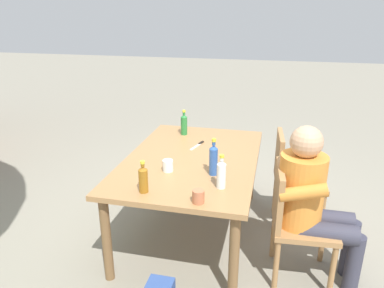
{
  "coord_description": "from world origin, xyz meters",
  "views": [
    {
      "loc": [
        -2.75,
        -0.64,
        1.9
      ],
      "look_at": [
        0.0,
        0.0,
        0.85
      ],
      "focal_mm": 34.01,
      "sensor_mm": 36.0,
      "label": 1
    }
  ],
  "objects_px": {
    "dining_table": "(192,166)",
    "person_in_white_shirt": "(312,198)",
    "chair_near_right": "(291,175)",
    "cup_terracotta": "(198,196)",
    "chair_near_left": "(293,217)",
    "cup_white": "(168,166)",
    "bottle_blue": "(213,159)",
    "bottle_green": "(184,124)",
    "bottle_clear": "(221,174)",
    "bottle_amber": "(143,179)",
    "table_knife": "(198,145)"
  },
  "relations": [
    {
      "from": "dining_table",
      "to": "person_in_white_shirt",
      "type": "distance_m",
      "value": 1.02
    },
    {
      "from": "chair_near_right",
      "to": "cup_terracotta",
      "type": "bearing_deg",
      "value": 150.18
    },
    {
      "from": "cup_terracotta",
      "to": "chair_near_left",
      "type": "bearing_deg",
      "value": -60.41
    },
    {
      "from": "dining_table",
      "to": "cup_white",
      "type": "bearing_deg",
      "value": 159.12
    },
    {
      "from": "cup_white",
      "to": "cup_terracotta",
      "type": "bearing_deg",
      "value": -141.88
    },
    {
      "from": "bottle_blue",
      "to": "bottle_green",
      "type": "xyz_separation_m",
      "value": [
        0.85,
        0.44,
        -0.02
      ]
    },
    {
      "from": "chair_near_right",
      "to": "bottle_clear",
      "type": "bearing_deg",
      "value": 148.77
    },
    {
      "from": "bottle_clear",
      "to": "dining_table",
      "type": "bearing_deg",
      "value": 33.4
    },
    {
      "from": "bottle_green",
      "to": "bottle_clear",
      "type": "bearing_deg",
      "value": -153.03
    },
    {
      "from": "bottle_blue",
      "to": "bottle_amber",
      "type": "bearing_deg",
      "value": 132.8
    },
    {
      "from": "bottle_amber",
      "to": "cup_white",
      "type": "height_order",
      "value": "bottle_amber"
    },
    {
      "from": "bottle_amber",
      "to": "bottle_green",
      "type": "relative_size",
      "value": 0.91
    },
    {
      "from": "chair_near_left",
      "to": "bottle_amber",
      "type": "relative_size",
      "value": 3.81
    },
    {
      "from": "bottle_amber",
      "to": "table_knife",
      "type": "distance_m",
      "value": 0.98
    },
    {
      "from": "dining_table",
      "to": "cup_white",
      "type": "xyz_separation_m",
      "value": [
        -0.31,
        0.12,
        0.12
      ]
    },
    {
      "from": "chair_near_left",
      "to": "bottle_green",
      "type": "height_order",
      "value": "bottle_green"
    },
    {
      "from": "bottle_blue",
      "to": "cup_white",
      "type": "relative_size",
      "value": 3.2
    },
    {
      "from": "table_knife",
      "to": "cup_white",
      "type": "bearing_deg",
      "value": 169.92
    },
    {
      "from": "bottle_blue",
      "to": "cup_terracotta",
      "type": "relative_size",
      "value": 3.26
    },
    {
      "from": "chair_near_left",
      "to": "chair_near_right",
      "type": "height_order",
      "value": "same"
    },
    {
      "from": "chair_near_right",
      "to": "cup_white",
      "type": "bearing_deg",
      "value": 125.07
    },
    {
      "from": "cup_white",
      "to": "cup_terracotta",
      "type": "distance_m",
      "value": 0.54
    },
    {
      "from": "chair_near_left",
      "to": "bottle_green",
      "type": "relative_size",
      "value": 3.49
    },
    {
      "from": "person_in_white_shirt",
      "to": "dining_table",
      "type": "bearing_deg",
      "value": 68.76
    },
    {
      "from": "bottle_green",
      "to": "table_knife",
      "type": "xyz_separation_m",
      "value": [
        -0.27,
        -0.2,
        -0.1
      ]
    },
    {
      "from": "chair_near_right",
      "to": "dining_table",
      "type": "bearing_deg",
      "value": 113.39
    },
    {
      "from": "chair_near_left",
      "to": "cup_white",
      "type": "height_order",
      "value": "chair_near_left"
    },
    {
      "from": "person_in_white_shirt",
      "to": "bottle_green",
      "type": "height_order",
      "value": "person_in_white_shirt"
    },
    {
      "from": "dining_table",
      "to": "chair_near_right",
      "type": "bearing_deg",
      "value": -66.61
    },
    {
      "from": "chair_near_left",
      "to": "person_in_white_shirt",
      "type": "relative_size",
      "value": 0.74
    },
    {
      "from": "dining_table",
      "to": "chair_near_right",
      "type": "distance_m",
      "value": 0.93
    },
    {
      "from": "table_knife",
      "to": "cup_terracotta",
      "type": "bearing_deg",
      "value": -167.63
    },
    {
      "from": "bottle_green",
      "to": "cup_terracotta",
      "type": "bearing_deg",
      "value": -161.79
    },
    {
      "from": "person_in_white_shirt",
      "to": "bottle_amber",
      "type": "relative_size",
      "value": 5.17
    },
    {
      "from": "bottle_clear",
      "to": "table_knife",
      "type": "relative_size",
      "value": 1.04
    },
    {
      "from": "bottle_blue",
      "to": "bottle_green",
      "type": "height_order",
      "value": "bottle_blue"
    },
    {
      "from": "chair_near_right",
      "to": "bottle_clear",
      "type": "relative_size",
      "value": 3.53
    },
    {
      "from": "chair_near_left",
      "to": "person_in_white_shirt",
      "type": "height_order",
      "value": "person_in_white_shirt"
    },
    {
      "from": "person_in_white_shirt",
      "to": "bottle_clear",
      "type": "xyz_separation_m",
      "value": [
        -0.12,
        0.63,
        0.18
      ]
    },
    {
      "from": "person_in_white_shirt",
      "to": "cup_white",
      "type": "distance_m",
      "value": 1.07
    },
    {
      "from": "cup_terracotta",
      "to": "dining_table",
      "type": "bearing_deg",
      "value": 16.24
    },
    {
      "from": "bottle_amber",
      "to": "cup_white",
      "type": "xyz_separation_m",
      "value": [
        0.36,
        -0.06,
        -0.05
      ]
    },
    {
      "from": "bottle_blue",
      "to": "dining_table",
      "type": "bearing_deg",
      "value": 38.6
    },
    {
      "from": "cup_terracotta",
      "to": "bottle_clear",
      "type": "bearing_deg",
      "value": -24.52
    },
    {
      "from": "bottle_amber",
      "to": "table_knife",
      "type": "relative_size",
      "value": 0.96
    },
    {
      "from": "table_knife",
      "to": "person_in_white_shirt",
      "type": "bearing_deg",
      "value": -124.51
    },
    {
      "from": "chair_near_right",
      "to": "table_knife",
      "type": "distance_m",
      "value": 0.89
    },
    {
      "from": "chair_near_left",
      "to": "bottle_blue",
      "type": "xyz_separation_m",
      "value": [
        0.08,
        0.61,
        0.36
      ]
    },
    {
      "from": "person_in_white_shirt",
      "to": "cup_terracotta",
      "type": "height_order",
      "value": "person_in_white_shirt"
    },
    {
      "from": "chair_near_right",
      "to": "table_knife",
      "type": "bearing_deg",
      "value": 94.84
    }
  ]
}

